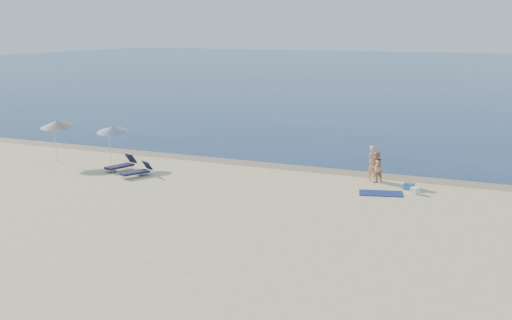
{
  "coord_description": "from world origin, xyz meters",
  "views": [
    {
      "loc": [
        11.54,
        -12.91,
        7.67
      ],
      "look_at": [
        -1.41,
        16.0,
        1.0
      ],
      "focal_mm": 45.0,
      "sensor_mm": 36.0,
      "label": 1
    }
  ],
  "objects_px": {
    "person_left": "(373,163)",
    "person_right": "(376,167)",
    "blue_cooler": "(409,186)",
    "umbrella_near": "(112,129)"
  },
  "relations": [
    {
      "from": "person_right",
      "to": "blue_cooler",
      "type": "distance_m",
      "value": 2.12
    },
    {
      "from": "person_left",
      "to": "blue_cooler",
      "type": "xyz_separation_m",
      "value": [
        2.06,
        -1.18,
        -0.72
      ]
    },
    {
      "from": "person_left",
      "to": "person_right",
      "type": "distance_m",
      "value": 0.4
    },
    {
      "from": "blue_cooler",
      "to": "person_right",
      "type": "bearing_deg",
      "value": 168.65
    },
    {
      "from": "person_right",
      "to": "umbrella_near",
      "type": "bearing_deg",
      "value": -54.77
    },
    {
      "from": "blue_cooler",
      "to": "umbrella_near",
      "type": "relative_size",
      "value": 0.19
    },
    {
      "from": "blue_cooler",
      "to": "umbrella_near",
      "type": "height_order",
      "value": "umbrella_near"
    },
    {
      "from": "umbrella_near",
      "to": "blue_cooler",
      "type": "bearing_deg",
      "value": -12.84
    },
    {
      "from": "person_left",
      "to": "person_right",
      "type": "relative_size",
      "value": 1.14
    },
    {
      "from": "blue_cooler",
      "to": "umbrella_near",
      "type": "bearing_deg",
      "value": -162.94
    }
  ]
}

